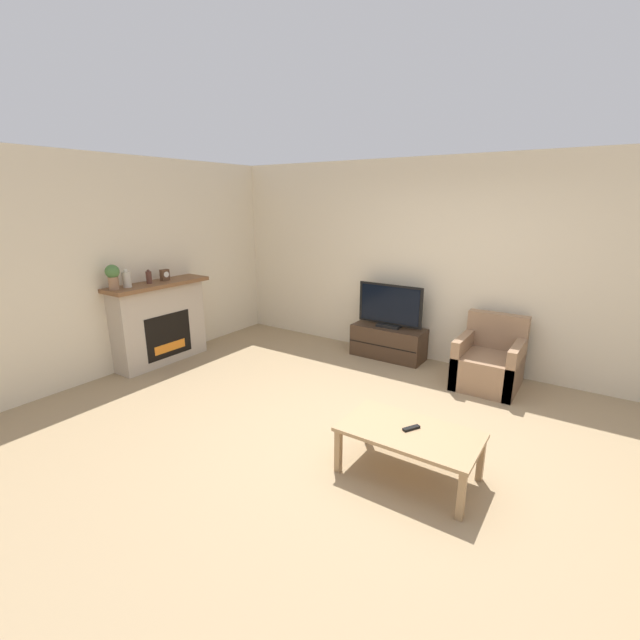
# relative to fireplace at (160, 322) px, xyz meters

# --- Properties ---
(ground_plane) EXTENTS (24.00, 24.00, 0.00)m
(ground_plane) POSITION_rel_fireplace_xyz_m (3.32, -0.16, -0.57)
(ground_plane) COLOR #9E8460
(wall_back) EXTENTS (12.00, 0.06, 2.70)m
(wall_back) POSITION_rel_fireplace_xyz_m (3.32, 2.17, 0.78)
(wall_back) COLOR beige
(wall_back) RESTS_ON ground
(wall_left) EXTENTS (0.06, 12.00, 2.70)m
(wall_left) POSITION_rel_fireplace_xyz_m (-0.20, -0.16, 0.78)
(wall_left) COLOR beige
(wall_left) RESTS_ON ground
(fireplace) EXTENTS (0.46, 1.38, 1.12)m
(fireplace) POSITION_rel_fireplace_xyz_m (0.00, 0.00, 0.00)
(fireplace) COLOR #B7A893
(fireplace) RESTS_ON ground
(mantel_vase_left) EXTENTS (0.11, 0.11, 0.23)m
(mantel_vase_left) POSITION_rel_fireplace_xyz_m (0.02, -0.41, 0.65)
(mantel_vase_left) COLOR beige
(mantel_vase_left) RESTS_ON fireplace
(mantel_vase_centre_left) EXTENTS (0.07, 0.07, 0.18)m
(mantel_vase_centre_left) POSITION_rel_fireplace_xyz_m (0.02, -0.10, 0.63)
(mantel_vase_centre_left) COLOR #512D23
(mantel_vase_centre_left) RESTS_ON fireplace
(mantel_clock) EXTENTS (0.08, 0.11, 0.15)m
(mantel_clock) POSITION_rel_fireplace_xyz_m (0.02, 0.14, 0.62)
(mantel_clock) COLOR brown
(mantel_clock) RESTS_ON fireplace
(potted_plant) EXTENTS (0.16, 0.16, 0.30)m
(potted_plant) POSITION_rel_fireplace_xyz_m (0.02, -0.59, 0.72)
(potted_plant) COLOR #936B4C
(potted_plant) RESTS_ON fireplace
(tv_stand) EXTENTS (1.02, 0.43, 0.45)m
(tv_stand) POSITION_rel_fireplace_xyz_m (2.51, 1.89, -0.34)
(tv_stand) COLOR #422D1E
(tv_stand) RESTS_ON ground
(tv) EXTENTS (0.93, 0.18, 0.60)m
(tv) POSITION_rel_fireplace_xyz_m (2.51, 1.88, 0.16)
(tv) COLOR black
(tv) RESTS_ON tv_stand
(armchair) EXTENTS (0.70, 0.76, 0.84)m
(armchair) POSITION_rel_fireplace_xyz_m (3.92, 1.68, -0.29)
(armchair) COLOR #937051
(armchair) RESTS_ON ground
(coffee_table) EXTENTS (1.08, 0.61, 0.41)m
(coffee_table) POSITION_rel_fireplace_xyz_m (3.81, -0.52, -0.21)
(coffee_table) COLOR #A37F56
(coffee_table) RESTS_ON ground
(remote) EXTENTS (0.11, 0.15, 0.02)m
(remote) POSITION_rel_fireplace_xyz_m (3.82, -0.49, -0.15)
(remote) COLOR black
(remote) RESTS_ON coffee_table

